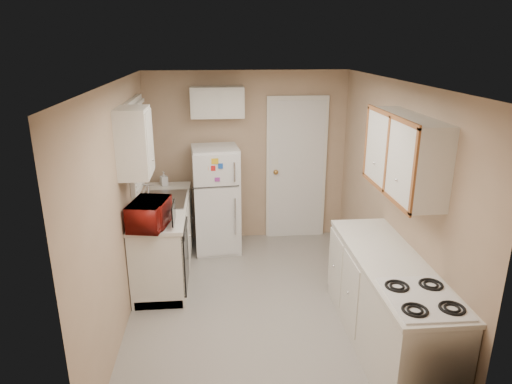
{
  "coord_description": "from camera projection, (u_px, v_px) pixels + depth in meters",
  "views": [
    {
      "loc": [
        -0.44,
        -4.35,
        2.77
      ],
      "look_at": [
        0.0,
        0.5,
        1.15
      ],
      "focal_mm": 32.0,
      "sensor_mm": 36.0,
      "label": 1
    }
  ],
  "objects": [
    {
      "name": "stove",
      "position": [
        416.0,
        355.0,
        3.63
      ],
      "size": [
        0.54,
        0.66,
        0.78
      ],
      "primitive_type": "cube",
      "rotation": [
        0.0,
        0.0,
        -0.02
      ],
      "color": "silver",
      "rests_on": "floor"
    },
    {
      "name": "refrigerator",
      "position": [
        216.0,
        199.0,
        6.17
      ],
      "size": [
        0.65,
        0.63,
        1.45
      ],
      "primitive_type": "cube",
      "rotation": [
        0.0,
        0.0,
        0.09
      ],
      "color": "silver",
      "rests_on": "floor"
    },
    {
      "name": "wall_right",
      "position": [
        393.0,
        199.0,
        4.76
      ],
      "size": [
        3.8,
        3.8,
        0.0
      ],
      "primitive_type": "plane",
      "color": "tan",
      "rests_on": "floor"
    },
    {
      "name": "left_counter",
      "position": [
        165.0,
        238.0,
        5.64
      ],
      "size": [
        0.6,
        1.8,
        0.9
      ],
      "primitive_type": "cube",
      "color": "silver",
      "rests_on": "floor"
    },
    {
      "name": "wall_back",
      "position": [
        247.0,
        158.0,
        6.44
      ],
      "size": [
        2.8,
        2.8,
        0.0
      ],
      "primitive_type": "plane",
      "color": "tan",
      "rests_on": "floor"
    },
    {
      "name": "soap_bottle",
      "position": [
        164.0,
        178.0,
        6.16
      ],
      "size": [
        0.12,
        0.12,
        0.19
      ],
      "primitive_type": "imported",
      "rotation": [
        0.0,
        0.0,
        0.43
      ],
      "color": "silver",
      "rests_on": "left_counter"
    },
    {
      "name": "ceiling",
      "position": [
        261.0,
        82.0,
        4.27
      ],
      "size": [
        3.8,
        3.8,
        0.0
      ],
      "primitive_type": "plane",
      "color": "white",
      "rests_on": "floor"
    },
    {
      "name": "microwave",
      "position": [
        149.0,
        214.0,
        4.77
      ],
      "size": [
        0.56,
        0.38,
        0.34
      ],
      "primitive_type": "imported",
      "rotation": [
        0.0,
        0.0,
        1.38
      ],
      "color": "maroon",
      "rests_on": "left_counter"
    },
    {
      "name": "wall_front",
      "position": [
        290.0,
        305.0,
        2.85
      ],
      "size": [
        2.8,
        2.8,
        0.0
      ],
      "primitive_type": "plane",
      "color": "tan",
      "rests_on": "floor"
    },
    {
      "name": "right_counter",
      "position": [
        387.0,
        304.0,
        4.22
      ],
      "size": [
        0.6,
        2.0,
        0.9
      ],
      "primitive_type": "cube",
      "color": "silver",
      "rests_on": "floor"
    },
    {
      "name": "window_blinds",
      "position": [
        138.0,
        145.0,
        5.4
      ],
      "size": [
        0.1,
        0.98,
        1.08
      ],
      "primitive_type": "cube",
      "color": "silver",
      "rests_on": "wall_left"
    },
    {
      "name": "upper_cabinet_left",
      "position": [
        134.0,
        143.0,
        4.56
      ],
      "size": [
        0.3,
        0.45,
        0.7
      ],
      "primitive_type": "cube",
      "color": "silver",
      "rests_on": "wall_left"
    },
    {
      "name": "floor",
      "position": [
        260.0,
        305.0,
        5.02
      ],
      "size": [
        3.8,
        3.8,
        0.0
      ],
      "primitive_type": "plane",
      "color": "#ADA7A1",
      "rests_on": "ground"
    },
    {
      "name": "dishwasher",
      "position": [
        185.0,
        256.0,
        5.08
      ],
      "size": [
        0.03,
        0.58,
        0.72
      ],
      "primitive_type": "cube",
      "color": "black",
      "rests_on": "floor"
    },
    {
      "name": "wall_left",
      "position": [
        120.0,
        207.0,
        4.53
      ],
      "size": [
        3.8,
        3.8,
        0.0
      ],
      "primitive_type": "plane",
      "color": "tan",
      "rests_on": "floor"
    },
    {
      "name": "interior_door",
      "position": [
        296.0,
        169.0,
        6.52
      ],
      "size": [
        0.86,
        0.06,
        2.08
      ],
      "primitive_type": "cube",
      "color": "silver",
      "rests_on": "floor"
    },
    {
      "name": "sink",
      "position": [
        164.0,
        203.0,
        5.65
      ],
      "size": [
        0.54,
        0.74,
        0.16
      ],
      "primitive_type": "cube",
      "color": "gray",
      "rests_on": "left_counter"
    },
    {
      "name": "upper_cabinet_right",
      "position": [
        405.0,
        154.0,
        4.09
      ],
      "size": [
        0.3,
        1.2,
        0.7
      ],
      "primitive_type": "cube",
      "color": "silver",
      "rests_on": "wall_right"
    },
    {
      "name": "cabinet_over_fridge",
      "position": [
        217.0,
        102.0,
        6.01
      ],
      "size": [
        0.7,
        0.3,
        0.4
      ],
      "primitive_type": "cube",
      "color": "silver",
      "rests_on": "wall_back"
    }
  ]
}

